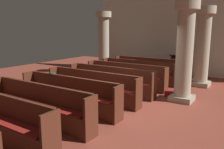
% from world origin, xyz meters
% --- Properties ---
extents(ground_plane, '(19.20, 19.20, 0.00)m').
position_xyz_m(ground_plane, '(0.00, 0.00, 0.00)').
color(ground_plane, brown).
extents(back_wall, '(10.00, 0.16, 4.50)m').
position_xyz_m(back_wall, '(0.00, 6.08, 2.25)').
color(back_wall, silver).
rests_on(back_wall, ground).
extents(pew_row_0, '(3.56, 0.47, 0.97)m').
position_xyz_m(pew_row_0, '(-0.97, 4.19, 0.51)').
color(pew_row_0, '#562819').
rests_on(pew_row_0, ground).
extents(pew_row_1, '(3.56, 0.46, 0.97)m').
position_xyz_m(pew_row_1, '(-0.97, 3.07, 0.51)').
color(pew_row_1, '#562819').
rests_on(pew_row_1, ground).
extents(pew_row_2, '(3.56, 0.46, 0.97)m').
position_xyz_m(pew_row_2, '(-0.97, 1.96, 0.51)').
color(pew_row_2, '#562819').
rests_on(pew_row_2, ground).
extents(pew_row_3, '(3.56, 0.47, 0.97)m').
position_xyz_m(pew_row_3, '(-0.97, 0.84, 0.51)').
color(pew_row_3, '#562819').
rests_on(pew_row_3, ground).
extents(pew_row_4, '(3.56, 0.46, 0.97)m').
position_xyz_m(pew_row_4, '(-0.97, -0.28, 0.51)').
color(pew_row_4, '#562819').
rests_on(pew_row_4, ground).
extents(pew_row_5, '(3.56, 0.47, 0.97)m').
position_xyz_m(pew_row_5, '(-0.97, -1.39, 0.51)').
color(pew_row_5, '#562819').
rests_on(pew_row_5, ground).
extents(pew_row_6, '(3.56, 0.46, 0.97)m').
position_xyz_m(pew_row_6, '(-0.97, -2.51, 0.51)').
color(pew_row_6, '#562819').
rests_on(pew_row_6, ground).
extents(pillar_aisle_side, '(0.82, 0.82, 3.26)m').
position_xyz_m(pillar_aisle_side, '(1.59, 3.87, 1.70)').
color(pillar_aisle_side, '#9F967E').
rests_on(pillar_aisle_side, ground).
extents(pillar_far_side, '(0.82, 0.82, 3.26)m').
position_xyz_m(pillar_far_side, '(-3.47, 3.95, 1.70)').
color(pillar_far_side, '#9F967E').
rests_on(pillar_far_side, ground).
extents(pillar_aisle_rear, '(0.78, 0.78, 3.26)m').
position_xyz_m(pillar_aisle_rear, '(1.59, 1.33, 1.70)').
color(pillar_aisle_rear, '#9F967E').
rests_on(pillar_aisle_rear, ground).
extents(lectern, '(0.48, 0.45, 1.08)m').
position_xyz_m(lectern, '(-0.10, 5.48, 0.45)').
color(lectern, '#411E13').
rests_on(lectern, ground).
extents(hymn_book, '(0.16, 0.19, 0.03)m').
position_xyz_m(hymn_book, '(-1.81, -1.20, 0.98)').
color(hymn_book, '#194723').
rests_on(hymn_book, pew_row_5).
extents(kneeler_box_red, '(0.36, 0.26, 0.23)m').
position_xyz_m(kneeler_box_red, '(1.13, 1.53, 0.12)').
color(kneeler_box_red, maroon).
rests_on(kneeler_box_red, ground).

